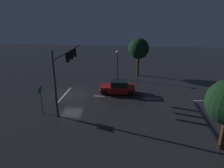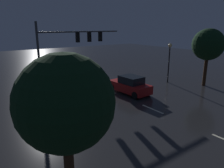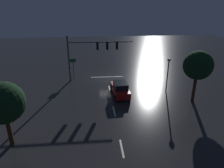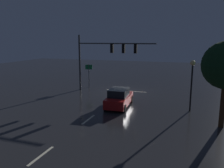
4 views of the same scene
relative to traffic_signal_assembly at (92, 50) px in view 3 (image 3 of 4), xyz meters
name	(u,v)px [view 3 (image 3 of 4)]	position (x,y,z in m)	size (l,w,h in m)	color
ground_plane	(107,79)	(-2.13, -0.38, -4.59)	(80.00, 80.00, 0.00)	#232326
traffic_signal_assembly	(92,50)	(0.00, 0.00, 0.00)	(9.30, 0.47, 6.66)	#383A3D
lane_dash_far	(110,89)	(-2.13, 3.62, -4.58)	(2.20, 0.16, 0.01)	beige
lane_dash_mid	(114,111)	(-2.13, 9.62, -4.58)	(2.20, 0.16, 0.01)	beige
lane_dash_near	(122,148)	(-2.13, 15.62, -4.58)	(2.20, 0.16, 0.01)	beige
stop_bar	(107,77)	(-2.13, -1.19, -4.58)	(5.00, 0.16, 0.01)	beige
car_approaching	(120,89)	(-3.32, 5.46, -3.79)	(2.12, 4.45, 1.70)	maroon
street_lamp_left_kerb	(168,68)	(-9.52, 4.79, -1.45)	(0.44, 0.44, 4.41)	black
route_sign	(73,64)	(3.02, -1.73, -2.44)	(0.90, 0.22, 2.99)	#383A3D
tree_left_near	(198,66)	(-11.65, 7.98, -0.22)	(3.28, 3.28, 6.04)	#382314
tree_right_near	(3,103)	(6.87, 14.22, -0.77)	(3.30, 3.30, 5.49)	#382314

